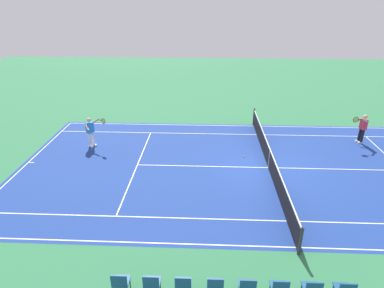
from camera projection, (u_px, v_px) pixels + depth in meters
The scene contains 13 objects.
ground_plane at pixel (268, 168), 15.83m from camera, with size 60.00×60.00×0.00m, color #2D7247.
court_slab at pixel (268, 168), 15.83m from camera, with size 24.20×11.40×0.00m, color navy.
court_line_markings at pixel (268, 168), 15.83m from camera, with size 23.85×11.05×0.01m.
tennis_net at pixel (269, 159), 15.62m from camera, with size 0.10×11.70×1.08m.
tennis_player_near at pixel (91, 131), 17.70m from camera, with size 1.18×0.75×1.70m.
tennis_player_far at pixel (362, 127), 18.14m from camera, with size 1.02×0.83×1.70m.
tennis_ball at pixel (244, 156), 16.88m from camera, with size 0.07×0.07×0.07m, color #CCE01E.
spectator_chair_2 at pixel (280, 288), 8.71m from camera, with size 0.44×0.44×0.88m.
spectator_chair_3 at pixel (247, 287), 8.74m from camera, with size 0.44×0.44×0.88m.
spectator_chair_4 at pixel (215, 285), 8.78m from camera, with size 0.44×0.44×0.88m.
spectator_chair_5 at pixel (183, 284), 8.81m from camera, with size 0.44×0.44×0.88m.
spectator_chair_6 at pixel (152, 283), 8.85m from camera, with size 0.44×0.44×0.88m.
spectator_chair_7 at pixel (121, 282), 8.88m from camera, with size 0.44×0.44×0.88m.
Camera 1 is at (3.07, 14.06, 7.64)m, focal length 30.58 mm.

